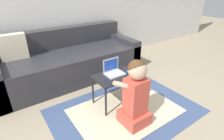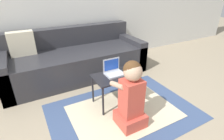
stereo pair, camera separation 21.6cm
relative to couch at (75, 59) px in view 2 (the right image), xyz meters
name	(u,v)px [view 2 (the right image)]	position (x,y,z in m)	size (l,w,h in m)	color
ground_plane	(122,114)	(0.15, -1.29, -0.28)	(16.00, 16.00, 0.00)	gray
area_rug	(123,111)	(0.18, -1.27, -0.28)	(1.75, 1.23, 0.01)	#3D517A
couch	(75,59)	(0.00, 0.00, 0.00)	(2.27, 0.90, 0.81)	#2D2D33
laptop_desk	(115,79)	(0.18, -1.05, 0.07)	(0.54, 0.35, 0.41)	black
laptop	(114,72)	(0.19, -1.01, 0.16)	(0.23, 0.18, 0.19)	#B7BCC6
computer_mouse	(130,73)	(0.36, -1.10, 0.14)	(0.06, 0.10, 0.03)	#234CB2
person_seated	(131,96)	(0.13, -1.47, 0.09)	(0.28, 0.40, 0.77)	#CC4C3D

